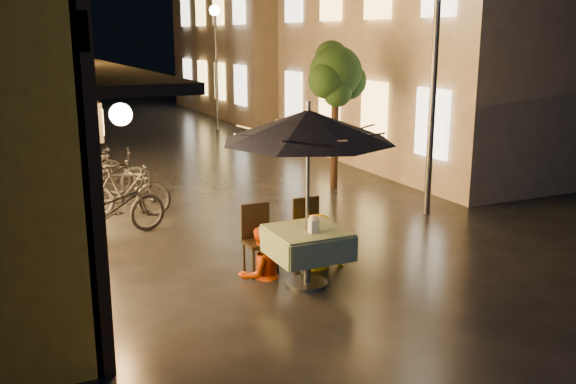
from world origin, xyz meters
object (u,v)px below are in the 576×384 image
streetlamp_near (435,55)px  bicycle_0 (112,209)px  table_lantern (313,223)px  person_orange (260,228)px  patio_umbrella (308,126)px  person_yellow (318,216)px  cafe_table (307,243)px

streetlamp_near → bicycle_0: size_ratio=2.21×
table_lantern → person_orange: 0.88m
table_lantern → streetlamp_near: bearing=33.2°
patio_umbrella → person_yellow: bearing=51.1°
bicycle_0 → person_yellow: bearing=-152.9°
person_yellow → patio_umbrella: bearing=60.9°
patio_umbrella → table_lantern: patio_umbrella is taller
patio_umbrella → table_lantern: 1.24m
table_lantern → patio_umbrella: bearing=90.0°
bicycle_0 → cafe_table: bearing=-163.5°
person_orange → person_yellow: person_yellow is taller
streetlamp_near → cafe_table: bearing=-148.7°
cafe_table → table_lantern: size_ratio=3.96×
streetlamp_near → cafe_table: (-3.62, -2.20, -2.33)m
streetlamp_near → bicycle_0: streetlamp_near is taller
person_orange → person_yellow: (0.88, -0.01, 0.07)m
cafe_table → table_lantern: table_lantern is taller
streetlamp_near → person_yellow: (-3.18, -1.65, -2.15)m
table_lantern → person_orange: bearing=121.2°
person_orange → person_yellow: size_ratio=0.91×
table_lantern → person_orange: (-0.44, 0.73, -0.22)m
cafe_table → person_orange: person_orange is taller
streetlamp_near → bicycle_0: (-5.60, 0.97, -2.42)m
streetlamp_near → person_yellow: 4.18m
cafe_table → person_yellow: bearing=51.1°
cafe_table → bicycle_0: 3.74m
patio_umbrella → person_yellow: size_ratio=1.61×
cafe_table → table_lantern: (0.00, -0.17, 0.33)m
person_yellow → cafe_table: bearing=60.9°
streetlamp_near → person_yellow: bearing=-152.5°
patio_umbrella → table_lantern: size_ratio=9.84×
streetlamp_near → person_orange: size_ratio=3.03×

